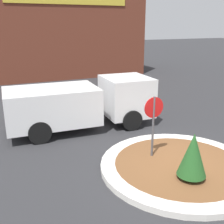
% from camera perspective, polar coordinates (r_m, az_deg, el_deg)
% --- Properties ---
extents(ground_plane, '(120.00, 120.00, 0.00)m').
position_cam_1_polar(ground_plane, '(8.86, 13.47, -11.14)').
color(ground_plane, '#2D2D30').
extents(traffic_island, '(4.74, 4.74, 0.18)m').
position_cam_1_polar(traffic_island, '(8.82, 13.51, -10.64)').
color(traffic_island, silver).
rests_on(traffic_island, ground_plane).
extents(stop_sign, '(0.65, 0.07, 2.11)m').
position_cam_1_polar(stop_sign, '(8.62, 8.42, -1.15)').
color(stop_sign, '#4C4C51').
rests_on(stop_sign, ground_plane).
extents(island_shrub, '(0.78, 0.78, 1.31)m').
position_cam_1_polar(island_shrub, '(7.77, 16.11, -8.30)').
color(island_shrub, brown).
rests_on(island_shrub, traffic_island).
extents(utility_truck, '(6.02, 2.44, 2.01)m').
position_cam_1_polar(utility_truck, '(11.52, -6.27, 1.93)').
color(utility_truck, white).
rests_on(utility_truck, ground_plane).
extents(storefront_building, '(12.75, 6.07, 6.73)m').
position_cam_1_polar(storefront_building, '(24.65, -10.47, 15.42)').
color(storefront_building, brown).
rests_on(storefront_building, ground_plane).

